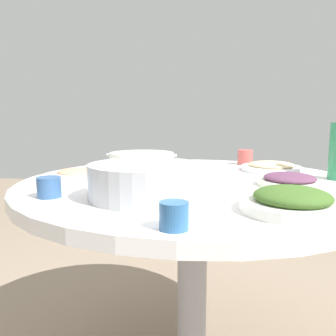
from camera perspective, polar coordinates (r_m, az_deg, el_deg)
The scene contains 10 objects.
round_dining_table at distance 1.25m, azimuth 4.14°, elevation -6.26°, with size 1.22×1.22×0.77m.
rice_bowl at distance 0.96m, azimuth -3.85°, elevation -1.98°, with size 0.32×0.32×0.11m.
soup_bowl at distance 1.51m, azimuth -4.38°, elevation 1.14°, with size 0.31×0.28×0.07m.
dish_noodles at distance 1.50m, azimuth 16.72°, elevation 0.19°, with size 0.25×0.25×0.04m.
dish_shrimp at distance 1.31m, azimuth -14.89°, elevation -0.97°, with size 0.19×0.19×0.04m.
dish_eggplant at distance 1.20m, azimuth 19.48°, elevation -1.90°, with size 0.21×0.21×0.04m.
dish_greens at distance 0.87m, azimuth 19.85°, elevation -5.22°, with size 0.25×0.25×0.06m.
tea_cup_near at distance 1.02m, azimuth -19.09°, elevation -3.02°, with size 0.07×0.07×0.06m, color #32578A.
tea_cup_far at distance 1.68m, azimuth 12.64°, elevation 1.76°, with size 0.07×0.07×0.07m, color #BD4E49.
tea_cup_side at distance 0.69m, azimuth 0.99°, elevation -7.89°, with size 0.06×0.06×0.06m, color #2C5F95.
Camera 1 is at (-0.06, 1.21, 1.00)m, focal length 36.83 mm.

